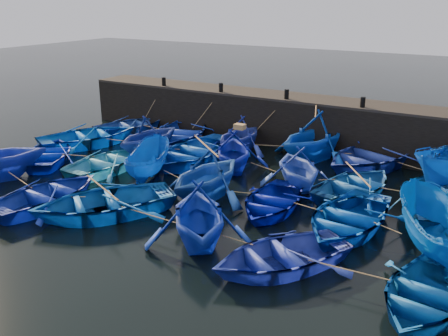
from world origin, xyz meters
The scene contains 34 objects.
ground centered at (0.00, 0.00, 0.00)m, with size 120.00×120.00×0.00m, color black.
quay_wall centered at (0.00, 10.50, 1.25)m, with size 26.00×2.50×2.50m, color black.
quay_top centered at (0.00, 10.50, 2.56)m, with size 26.00×2.50×0.12m, color black.
bollard_0 centered at (-8.00, 9.60, 2.87)m, with size 0.24×0.24×0.50m, color black.
bollard_1 centered at (-4.00, 9.60, 2.87)m, with size 0.24×0.24×0.50m, color black.
bollard_2 centered at (0.00, 9.60, 2.87)m, with size 0.24×0.24×0.50m, color black.
bollard_3 centered at (4.00, 9.60, 2.87)m, with size 0.24×0.24×0.50m, color black.
boat_0 centered at (-9.08, 7.72, 0.46)m, with size 3.16×4.41×0.92m, color navy.
boat_1 centered at (-5.35, 7.47, 0.56)m, with size 3.88×5.42×1.12m, color #112C9D.
boat_2 centered at (-1.63, 7.50, 0.96)m, with size 3.16×3.66×1.93m, color navy.
boat_3 centered at (2.15, 8.22, 1.25)m, with size 4.10×4.76×2.51m, color #093FBA.
boat_4 centered at (4.88, 8.50, 0.59)m, with size 4.10×5.73×1.19m, color navy.
boat_6 centered at (-9.22, 4.41, 0.55)m, with size 3.81×5.33×1.11m, color blue.
boat_7 centered at (-5.30, 4.73, 1.05)m, with size 3.43×3.98×2.09m, color navy.
boat_8 centered at (-2.61, 4.86, 0.60)m, with size 4.11×5.74×1.19m, color #0A42BA.
boat_9 centered at (-0.45, 4.83, 1.02)m, with size 3.34×3.87×2.04m, color #0D1EA4.
boat_10 centered at (2.99, 4.27, 0.97)m, with size 3.17×3.68×1.94m, color blue.
boat_11 centered at (5.37, 4.68, 0.47)m, with size 3.21×4.48×0.93m, color #114D98.
boat_12 centered at (8.37, 4.72, 0.55)m, with size 3.80×5.32×1.10m, color #337BCF.
boat_13 centered at (-8.82, 1.34, 0.46)m, with size 3.16×4.42×0.92m, color #001DA7.
boat_14 centered at (-5.43, 1.85, 0.46)m, with size 3.21×4.48×0.93m, color #3084D1.
boat_15 centered at (-3.20, 1.97, 0.78)m, with size 1.52×4.03×1.56m, color #053FA7.
boat_16 centered at (0.34, 1.28, 1.10)m, with size 3.62×4.20×2.21m, color #154295.
boat_17 centered at (3.08, 1.53, 0.43)m, with size 2.97×4.15×0.86m, color #000B82.
boat_18 centered at (6.05, 1.35, 0.51)m, with size 3.54×4.95×1.03m, color #023C9F.
boat_19 centered at (8.84, 0.95, 0.90)m, with size 1.76×4.68×1.81m, color #00469C.
boat_21 centered at (-4.60, -2.39, 0.48)m, with size 3.31×4.63×0.96m, color navy.
boat_22 centered at (-2.13, -1.96, 0.55)m, with size 3.76×5.26×1.09m, color #07489D.
boat_23 centered at (2.17, -2.07, 1.08)m, with size 3.53×4.10×2.16m, color #0D2BA3.
boat_24 centered at (5.10, -2.14, 0.46)m, with size 3.19×4.45×0.92m, color #2334A5.
boat_25 centered at (9.18, -2.04, 0.44)m, with size 3.06×4.28×0.89m, color navy.
wooden_crate centered at (-0.15, 4.83, 2.16)m, with size 0.48×0.36×0.24m, color olive.
mooring_ropes centered at (-0.14, 4.93, 0.88)m, with size 17.79×12.13×2.10m.
loose_oars centered at (1.43, 3.05, 1.71)m, with size 9.75×12.27×1.64m.
Camera 1 is at (10.38, -14.27, 7.74)m, focal length 40.00 mm.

